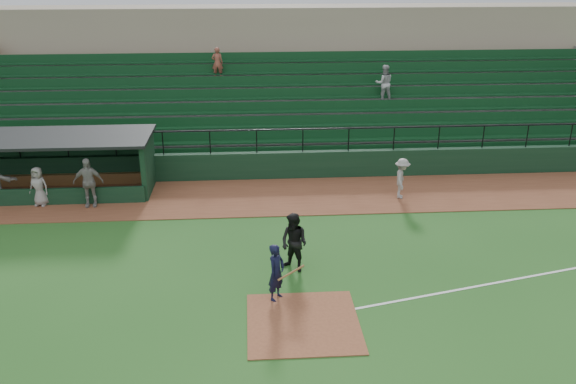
{
  "coord_description": "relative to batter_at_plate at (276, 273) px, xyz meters",
  "views": [
    {
      "loc": [
        -1.33,
        -14.5,
        9.22
      ],
      "look_at": [
        0.0,
        5.0,
        1.4
      ],
      "focal_mm": 37.24,
      "sensor_mm": 36.0,
      "label": 1
    }
  ],
  "objects": [
    {
      "name": "dugout_player_b",
      "position": [
        -8.88,
        7.45,
        -0.05
      ],
      "size": [
        0.86,
        0.66,
        1.57
      ],
      "primitive_type": "imported",
      "rotation": [
        0.0,
        0.0,
        -0.23
      ],
      "color": "gray",
      "rests_on": "warning_track"
    },
    {
      "name": "foul_line",
      "position": [
        8.65,
        0.94,
        -0.86
      ],
      "size": [
        17.49,
        4.44,
        0.01
      ],
      "primitive_type": "cube",
      "rotation": [
        0.0,
        0.0,
        0.24
      ],
      "color": "white",
      "rests_on": "ground"
    },
    {
      "name": "batter_at_plate",
      "position": [
        0.0,
        0.0,
        0.0
      ],
      "size": [
        1.14,
        0.75,
        1.72
      ],
      "color": "black",
      "rests_on": "ground"
    },
    {
      "name": "warning_track",
      "position": [
        0.65,
        7.74,
        -0.85
      ],
      "size": [
        40.0,
        4.0,
        0.03
      ],
      "primitive_type": "cube",
      "color": "brown",
      "rests_on": "ground"
    },
    {
      "name": "dugout",
      "position": [
        -9.1,
        9.3,
        0.47
      ],
      "size": [
        8.9,
        3.2,
        2.42
      ],
      "color": "black",
      "rests_on": "ground"
    },
    {
      "name": "stadium_structure",
      "position": [
        0.65,
        16.2,
        1.44
      ],
      "size": [
        38.0,
        13.08,
        6.4
      ],
      "color": "black",
      "rests_on": "ground"
    },
    {
      "name": "home_plate_dirt",
      "position": [
        0.65,
        -1.26,
        -0.85
      ],
      "size": [
        3.0,
        3.0,
        0.03
      ],
      "primitive_type": "cube",
      "color": "brown",
      "rests_on": "ground"
    },
    {
      "name": "umpire",
      "position": [
        0.63,
        1.66,
        0.08
      ],
      "size": [
        1.16,
        1.14,
        1.89
      ],
      "primitive_type": "imported",
      "rotation": [
        0.0,
        0.0,
        -0.7
      ],
      "color": "black",
      "rests_on": "ground"
    },
    {
      "name": "ground",
      "position": [
        0.65,
        -0.26,
        -0.86
      ],
      "size": [
        90.0,
        90.0,
        0.0
      ],
      "primitive_type": "plane",
      "color": "#21541B",
      "rests_on": "ground"
    },
    {
      "name": "dugout_player_a",
      "position": [
        -6.92,
        7.25,
        0.14
      ],
      "size": [
        1.17,
        0.55,
        1.95
      ],
      "primitive_type": "imported",
      "rotation": [
        0.0,
        0.0,
        0.06
      ],
      "color": "gray",
      "rests_on": "warning_track"
    },
    {
      "name": "runner",
      "position": [
        5.39,
        7.26,
        -0.01
      ],
      "size": [
        0.86,
        1.18,
        1.64
      ],
      "primitive_type": "imported",
      "rotation": [
        0.0,
        0.0,
        1.31
      ],
      "color": "gray",
      "rests_on": "warning_track"
    }
  ]
}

